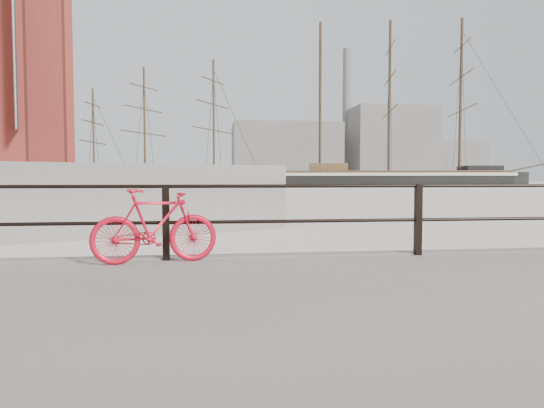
{
  "coord_description": "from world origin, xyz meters",
  "views": [
    {
      "loc": [
        -2.92,
        -6.66,
        1.43
      ],
      "look_at": [
        -1.87,
        1.5,
        1.0
      ],
      "focal_mm": 32.0,
      "sensor_mm": 36.0,
      "label": 1
    }
  ],
  "objects_px": {
    "bicycle": "(155,226)",
    "schooner_mid": "(179,187)",
    "barque_black": "(388,186)",
    "schooner_left": "(65,187)"
  },
  "relations": [
    {
      "from": "bicycle",
      "to": "schooner_mid",
      "type": "relative_size",
      "value": 0.05
    },
    {
      "from": "barque_black",
      "to": "schooner_mid",
      "type": "distance_m",
      "value": 42.57
    },
    {
      "from": "barque_black",
      "to": "schooner_mid",
      "type": "relative_size",
      "value": 2.05
    },
    {
      "from": "bicycle",
      "to": "barque_black",
      "type": "xyz_separation_m",
      "value": [
        36.33,
        87.38,
        -0.83
      ]
    },
    {
      "from": "schooner_mid",
      "to": "schooner_left",
      "type": "height_order",
      "value": "schooner_mid"
    },
    {
      "from": "bicycle",
      "to": "schooner_left",
      "type": "relative_size",
      "value": 0.07
    },
    {
      "from": "barque_black",
      "to": "schooner_mid",
      "type": "xyz_separation_m",
      "value": [
        -40.78,
        -12.23,
        0.0
      ]
    },
    {
      "from": "bicycle",
      "to": "schooner_mid",
      "type": "bearing_deg",
      "value": 82.8
    },
    {
      "from": "schooner_left",
      "to": "schooner_mid",
      "type": "bearing_deg",
      "value": 5.81
    },
    {
      "from": "barque_black",
      "to": "schooner_left",
      "type": "distance_m",
      "value": 60.19
    }
  ]
}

